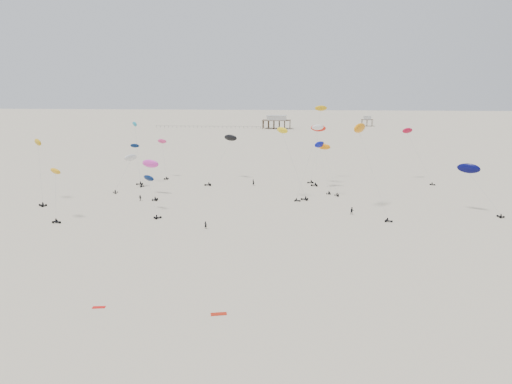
# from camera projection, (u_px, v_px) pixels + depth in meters

# --- Properties ---
(ground_plane) EXTENTS (900.00, 900.00, 0.00)m
(ground_plane) POSITION_uv_depth(u_px,v_px,m) (280.00, 156.00, 225.28)
(ground_plane) COLOR beige
(pavilion_main) EXTENTS (21.00, 13.00, 9.80)m
(pavilion_main) POSITION_uv_depth(u_px,v_px,m) (277.00, 123.00, 371.40)
(pavilion_main) COLOR brown
(pavilion_main) RESTS_ON ground
(pavilion_small) EXTENTS (9.00, 7.00, 8.00)m
(pavilion_small) POSITION_uv_depth(u_px,v_px,m) (367.00, 122.00, 394.15)
(pavilion_small) COLOR brown
(pavilion_small) RESTS_ON ground
(pier_fence) EXTENTS (80.20, 0.20, 1.50)m
(pier_fence) POSITION_uv_depth(u_px,v_px,m) (208.00, 127.00, 377.02)
(pier_fence) COLOR black
(pier_fence) RESTS_ON ground
(rig_0) EXTENTS (4.66, 13.22, 12.47)m
(rig_0) POSITION_uv_depth(u_px,v_px,m) (128.00, 164.00, 152.48)
(rig_0) COLOR black
(rig_0) RESTS_ON ground
(rig_1) EXTENTS (5.65, 8.22, 13.40)m
(rig_1) POSITION_uv_depth(u_px,v_px,m) (164.00, 153.00, 170.67)
(rig_1) COLOR black
(rig_1) RESTS_ON ground
(rig_2) EXTENTS (4.85, 6.84, 19.92)m
(rig_2) POSITION_uv_depth(u_px,v_px,m) (137.00, 148.00, 159.28)
(rig_2) COLOR black
(rig_2) RESTS_ON ground
(rig_3) EXTENTS (7.67, 12.81, 16.15)m
(rig_3) POSITION_uv_depth(u_px,v_px,m) (137.00, 159.00, 161.77)
(rig_3) COLOR black
(rig_3) RESTS_ON ground
(rig_4) EXTENTS (6.87, 16.76, 18.11)m
(rig_4) POSITION_uv_depth(u_px,v_px,m) (326.00, 155.00, 151.96)
(rig_4) COLOR black
(rig_4) RESTS_ON ground
(rig_5) EXTENTS (7.82, 12.00, 12.21)m
(rig_5) POSITION_uv_depth(u_px,v_px,m) (151.00, 188.00, 124.00)
(rig_5) COLOR black
(rig_5) RESTS_ON ground
(rig_6) EXTENTS (9.95, 14.24, 19.80)m
(rig_6) POSITION_uv_depth(u_px,v_px,m) (412.00, 139.00, 165.64)
(rig_6) COLOR black
(rig_6) RESTS_ON ground
(rig_7) EXTENTS (4.96, 7.19, 12.39)m
(rig_7) POSITION_uv_depth(u_px,v_px,m) (56.00, 187.00, 116.07)
(rig_7) COLOR black
(rig_7) RESTS_ON ground
(rig_8) EXTENTS (10.01, 10.31, 13.37)m
(rig_8) POSITION_uv_depth(u_px,v_px,m) (472.00, 173.00, 124.00)
(rig_8) COLOR black
(rig_8) RESTS_ON ground
(rig_9) EXTENTS (6.39, 11.87, 25.10)m
(rig_9) POSITION_uv_depth(u_px,v_px,m) (318.00, 129.00, 165.01)
(rig_9) COLOR black
(rig_9) RESTS_ON ground
(rig_10) EXTENTS (7.78, 11.59, 17.64)m
(rig_10) POSITION_uv_depth(u_px,v_px,m) (39.00, 159.00, 134.46)
(rig_10) COLOR black
(rig_10) RESTS_ON ground
(rig_11) EXTENTS (8.08, 9.28, 20.93)m
(rig_11) POSITION_uv_depth(u_px,v_px,m) (312.00, 147.00, 138.33)
(rig_11) COLOR black
(rig_11) RESTS_ON ground
(rig_12) EXTENTS (9.88, 6.20, 20.04)m
(rig_12) POSITION_uv_depth(u_px,v_px,m) (289.00, 149.00, 137.60)
(rig_12) COLOR black
(rig_12) RESTS_ON ground
(rig_13) EXTENTS (9.06, 17.70, 19.70)m
(rig_13) POSITION_uv_depth(u_px,v_px,m) (226.00, 147.00, 166.65)
(rig_13) COLOR black
(rig_13) RESTS_ON ground
(rig_14) EXTENTS (9.36, 18.19, 24.36)m
(rig_14) POSITION_uv_depth(u_px,v_px,m) (362.00, 136.00, 124.99)
(rig_14) COLOR black
(rig_14) RESTS_ON ground
(rig_15) EXTENTS (7.74, 11.70, 11.86)m
(rig_15) POSITION_uv_depth(u_px,v_px,m) (151.00, 169.00, 143.20)
(rig_15) COLOR black
(rig_15) RESTS_ON ground
(rig_16) EXTENTS (5.76, 13.47, 15.89)m
(rig_16) POSITION_uv_depth(u_px,v_px,m) (321.00, 153.00, 151.67)
(rig_16) COLOR black
(rig_16) RESTS_ON ground
(rig_17) EXTENTS (5.34, 7.69, 19.06)m
(rig_17) POSITION_uv_depth(u_px,v_px,m) (317.00, 140.00, 158.29)
(rig_17) COLOR black
(rig_17) RESTS_ON ground
(spectator_0) EXTENTS (0.86, 0.73, 2.02)m
(spectator_0) POSITION_uv_depth(u_px,v_px,m) (206.00, 229.00, 110.12)
(spectator_0) COLOR black
(spectator_0) RESTS_ON ground
(spectator_1) EXTENTS (1.10, 0.72, 2.13)m
(spectator_1) POSITION_uv_depth(u_px,v_px,m) (352.00, 214.00, 122.47)
(spectator_1) COLOR black
(spectator_1) RESTS_ON ground
(spectator_2) EXTENTS (1.31, 1.11, 1.96)m
(spectator_2) POSITION_uv_depth(u_px,v_px,m) (140.00, 201.00, 137.09)
(spectator_2) COLOR black
(spectator_2) RESTS_ON ground
(spectator_3) EXTENTS (1.02, 0.96, 2.31)m
(spectator_3) POSITION_uv_depth(u_px,v_px,m) (253.00, 186.00, 158.26)
(spectator_3) COLOR black
(spectator_3) RESTS_ON ground
(grounded_kite_a) EXTENTS (2.36, 1.42, 0.08)m
(grounded_kite_a) POSITION_uv_depth(u_px,v_px,m) (219.00, 314.00, 68.82)
(grounded_kite_a) COLOR #B41E0B
(grounded_kite_a) RESTS_ON ground
(grounded_kite_b) EXTENTS (1.89, 1.00, 0.07)m
(grounded_kite_b) POSITION_uv_depth(u_px,v_px,m) (99.00, 307.00, 70.92)
(grounded_kite_b) COLOR red
(grounded_kite_b) RESTS_ON ground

